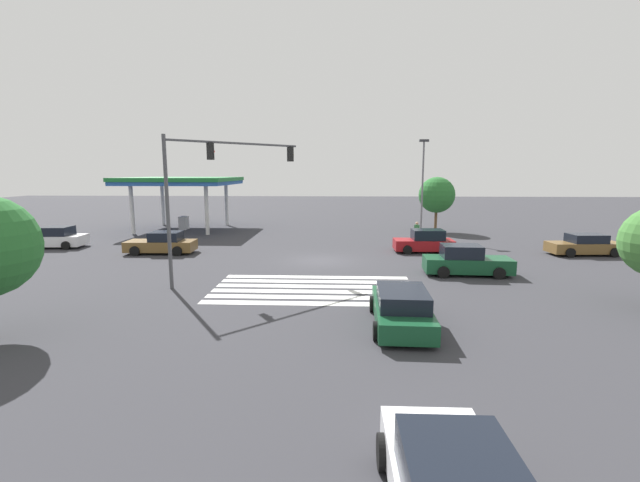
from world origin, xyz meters
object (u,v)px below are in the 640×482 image
traffic_signal_mast (210,178)px  street_light_pole_a (423,179)px  pedestrian (417,232)px  car_1 (402,308)px  car_4 (585,245)px  car_3 (466,261)px  tree_corner_b (437,195)px  car_6 (425,242)px  car_5 (162,243)px  car_2 (56,238)px

traffic_signal_mast → street_light_pole_a: bearing=4.9°
traffic_signal_mast → pedestrian: size_ratio=4.11×
car_1 → car_4: (14.69, 14.53, -0.01)m
car_3 → car_4: bearing=34.5°
pedestrian → tree_corner_b: tree_corner_b is taller
traffic_signal_mast → street_light_pole_a: street_light_pole_a is taller
traffic_signal_mast → tree_corner_b: size_ratio=1.42×
street_light_pole_a → car_4: bearing=-40.7°
car_6 → tree_corner_b: size_ratio=0.80×
car_5 → car_2: bearing=-14.6°
traffic_signal_mast → car_2: size_ratio=1.71×
car_3 → car_5: car_3 is taller
street_light_pole_a → car_1: bearing=-102.3°
car_5 → tree_corner_b: size_ratio=0.91×
traffic_signal_mast → car_1: 11.91m
tree_corner_b → car_6: bearing=-106.2°
car_5 → tree_corner_b: 25.15m
traffic_signal_mast → car_2: (-14.93, 9.43, -4.63)m
traffic_signal_mast → car_3: 14.53m
car_1 → tree_corner_b: (7.00, 26.10, 2.83)m
car_2 → street_light_pole_a: size_ratio=0.51×
pedestrian → tree_corner_b: (3.19, 7.71, 2.50)m
car_3 → pedestrian: 10.13m
car_3 → car_6: car_3 is taller
car_3 → street_light_pole_a: 15.17m
traffic_signal_mast → tree_corner_b: 25.40m
car_4 → car_5: size_ratio=1.05×
car_2 → car_5: bearing=163.5°
pedestrian → car_2: bearing=-36.8°
street_light_pole_a → car_6: bearing=-98.6°
traffic_signal_mast → car_5: 10.59m
car_2 → car_6: size_ratio=1.04×
car_6 → street_light_pole_a: (1.17, 7.72, 4.29)m
car_1 → tree_corner_b: 27.17m
pedestrian → car_5: bearing=-28.4°
pedestrian → street_light_pole_a: size_ratio=0.21×
car_3 → car_4: size_ratio=0.96×
car_2 → tree_corner_b: 32.62m
car_2 → car_5: car_2 is taller
car_2 → car_6: car_6 is taller
traffic_signal_mast → pedestrian: bearing=-1.6°
car_5 → car_1: bearing=134.5°
car_2 → pedestrian: size_ratio=2.40×
car_3 → car_4: car_3 is taller
traffic_signal_mast → car_4: size_ratio=1.49×
car_6 → pedestrian: pedestrian is taller
car_1 → car_3: bearing=-27.8°
car_5 → street_light_pole_a: (19.77, 9.01, 4.34)m
car_2 → car_5: size_ratio=0.91×
car_2 → car_3: bearing=161.0°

